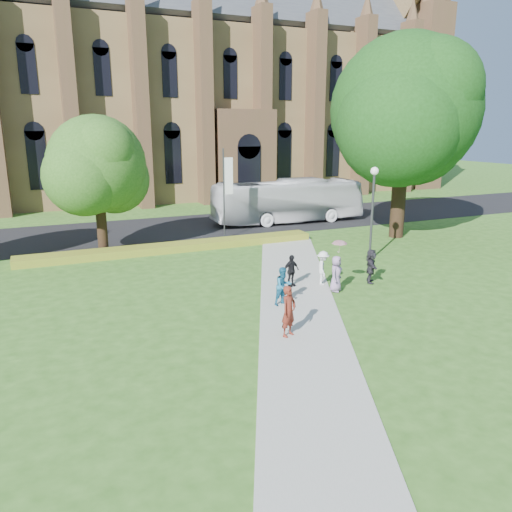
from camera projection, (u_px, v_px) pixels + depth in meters
name	position (u px, v px, depth m)	size (l,w,h in m)	color
ground	(312.00, 320.00, 19.50)	(160.00, 160.00, 0.00)	#2F5B1B
road	(177.00, 228.00, 37.21)	(160.00, 10.00, 0.02)	black
footpath	(299.00, 311.00, 20.38)	(3.20, 30.00, 0.04)	#B2B2A8
flower_hedge	(174.00, 247.00, 30.35)	(18.00, 1.40, 0.45)	gold
cathedral	(214.00, 74.00, 55.34)	(52.60, 18.25, 28.00)	olive
streetlamp	(373.00, 203.00, 27.36)	(0.44, 0.44, 5.24)	#38383D
large_tree	(405.00, 110.00, 32.22)	(9.60, 9.60, 13.20)	#332114
street_tree_1	(97.00, 165.00, 28.69)	(5.60, 5.60, 8.05)	#332114
banner_pole_0	(225.00, 188.00, 32.94)	(0.70, 0.10, 6.00)	#38383D
tour_coach	(288.00, 201.00, 39.09)	(2.83, 12.11, 3.37)	white
pedestrian_0	(289.00, 311.00, 17.72)	(0.68, 0.45, 1.86)	maroon
pedestrian_1	(283.00, 286.00, 20.88)	(0.80, 0.62, 1.64)	#1B6289
pedestrian_2	(323.00, 268.00, 23.62)	(1.05, 0.60, 1.62)	silver
pedestrian_3	(291.00, 271.00, 23.36)	(0.89, 0.37, 1.52)	black
pedestrian_4	(336.00, 274.00, 22.64)	(0.81, 0.53, 1.65)	gray
pedestrian_5	(371.00, 266.00, 23.94)	(1.52, 0.49, 1.64)	#27252C
parasol	(339.00, 249.00, 22.51)	(0.69, 0.69, 0.60)	#E5A2C2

